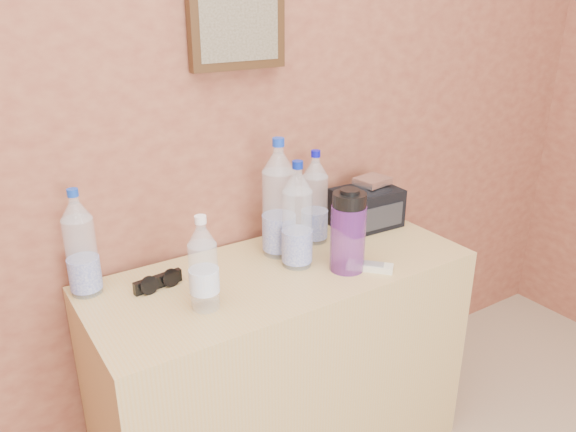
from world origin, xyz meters
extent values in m
plane|color=#975D41|center=(0.00, 2.00, 1.35)|extent=(4.00, 0.00, 4.00)
cube|color=#A7834F|center=(0.36, 1.74, 0.36)|extent=(1.15, 0.48, 0.72)
cylinder|color=silver|center=(-0.16, 1.91, 0.85)|extent=(0.08, 0.08, 0.26)
cylinder|color=#1139A9|center=(-0.16, 1.91, 1.01)|extent=(0.03, 0.03, 0.02)
cylinder|color=silver|center=(0.41, 1.84, 0.88)|extent=(0.10, 0.10, 0.32)
cylinder|color=#1136B1|center=(0.41, 1.84, 1.08)|extent=(0.04, 0.04, 0.02)
cylinder|color=white|center=(0.56, 1.86, 0.85)|extent=(0.08, 0.08, 0.27)
cylinder|color=#0A0BAA|center=(0.56, 1.86, 1.02)|extent=(0.03, 0.03, 0.02)
cylinder|color=white|center=(0.41, 1.74, 0.86)|extent=(0.09, 0.09, 0.28)
cylinder|color=#081F93|center=(0.41, 1.74, 1.03)|extent=(0.03, 0.03, 0.02)
cylinder|color=silver|center=(0.08, 1.67, 0.83)|extent=(0.07, 0.07, 0.22)
cylinder|color=silver|center=(0.08, 1.67, 0.97)|extent=(0.03, 0.03, 0.02)
cylinder|color=#682887|center=(0.52, 1.64, 0.82)|extent=(0.10, 0.10, 0.20)
cylinder|color=black|center=(0.52, 1.64, 0.95)|extent=(0.10, 0.10, 0.05)
cube|color=silver|center=(0.58, 1.60, 0.73)|extent=(0.12, 0.13, 0.02)
cube|color=silver|center=(0.80, 1.86, 0.88)|extent=(0.12, 0.11, 0.02)
camera|label=1|loc=(-0.43, 0.48, 1.49)|focal=35.00mm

